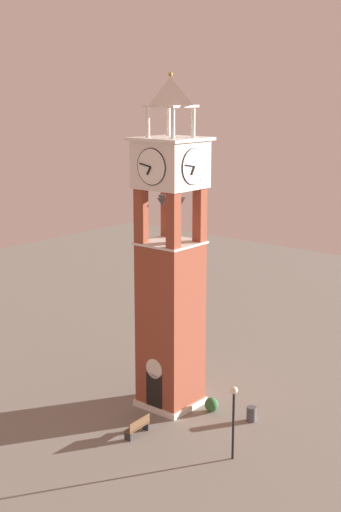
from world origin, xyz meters
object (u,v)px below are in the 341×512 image
at_px(trash_bin, 251,414).
at_px(park_bench, 138,427).
at_px(clock_tower, 170,274).
at_px(lamp_post, 234,409).

bearing_deg(trash_bin, park_bench, -125.42).
relative_size(clock_tower, trash_bin, 22.59).
distance_m(clock_tower, park_bench, 8.17).
bearing_deg(trash_bin, lamp_post, -69.04).
bearing_deg(clock_tower, trash_bin, 13.59).
xyz_separation_m(lamp_post, trash_bin, (-1.50, 3.91, -2.18)).
relative_size(park_bench, trash_bin, 2.03).
distance_m(lamp_post, trash_bin, 4.72).
distance_m(park_bench, trash_bin, 6.19).
distance_m(clock_tower, trash_bin, 8.62).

